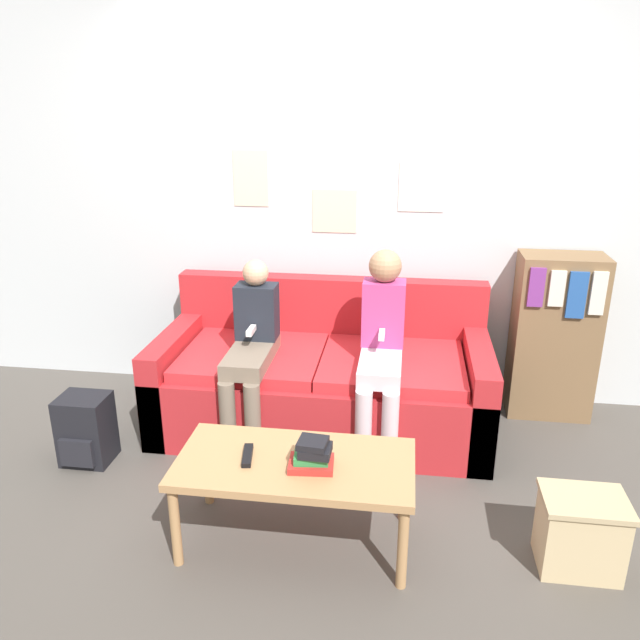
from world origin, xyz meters
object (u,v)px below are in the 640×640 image
coffee_table (295,469)px  backpack (86,430)px  storage_box (580,532)px  couch (323,381)px  person_left (251,346)px  person_right (382,343)px  tv_remote (248,455)px  bookshelf (554,336)px

coffee_table → backpack: bearing=158.5°
storage_box → backpack: (-2.51, 0.50, 0.02)m
storage_box → couch: bearing=138.9°
coffee_table → person_left: size_ratio=0.99×
person_left → person_right: bearing=1.5°
person_left → storage_box: bearing=-28.0°
person_right → storage_box: (0.91, -0.90, -0.47)m
coffee_table → tv_remote: 0.22m
couch → bookshelf: (1.41, 0.35, 0.24)m
person_left → storage_box: (1.65, -0.88, -0.41)m
tv_remote → person_left: bearing=92.8°
bookshelf → storage_box: size_ratio=2.96×
person_left → couch: bearing=30.4°
coffee_table → person_right: 1.00m
coffee_table → tv_remote: size_ratio=6.03×
coffee_table → backpack: size_ratio=2.68×
couch → coffee_table: bearing=-88.7°
person_right → bookshelf: person_right is taller
coffee_table → person_left: (-0.41, 0.88, 0.21)m
person_left → person_right: 0.74m
person_right → coffee_table: bearing=-110.1°
person_left → backpack: size_ratio=2.69×
person_right → backpack: bearing=-165.9°
tv_remote → backpack: 1.20m
person_left → tv_remote: size_ratio=6.06×
person_right → tv_remote: 1.08m
storage_box → person_left: bearing=152.0°
couch → bookshelf: size_ratio=1.89×
tv_remote → bookshelf: (1.60, 1.47, 0.09)m
person_right → bookshelf: (1.05, 0.56, -0.12)m
person_right → bookshelf: 1.20m
storage_box → backpack: backpack is taller
person_left → person_right: person_right is taller
coffee_table → person_left: person_left is taller
couch → person_left: size_ratio=1.87×
coffee_table → bookshelf: bearing=46.6°
coffee_table → person_right: person_right is taller
person_left → tv_remote: person_left is taller
coffee_table → person_left: bearing=114.9°
person_right → bookshelf: size_ratio=1.09×
couch → tv_remote: couch is taller
person_right → tv_remote: bearing=-120.8°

